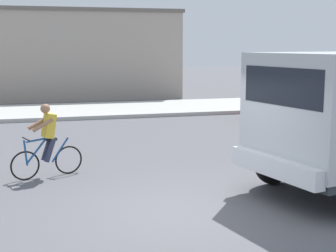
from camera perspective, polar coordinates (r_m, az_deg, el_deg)
ground_plane at (r=9.36m, az=2.14°, el=-9.75°), size 120.00×120.00×0.00m
sidewalk_far at (r=23.24m, az=-8.59°, el=1.81°), size 80.00×5.00×0.16m
cyclist at (r=11.86m, az=-13.66°, el=-1.63°), size 1.66×0.68×1.72m
car_red_near at (r=21.50m, az=14.93°, el=2.98°), size 4.09×2.06×1.60m
building_mid_block at (r=31.04m, az=-9.38°, el=8.15°), size 10.34×7.39×5.03m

